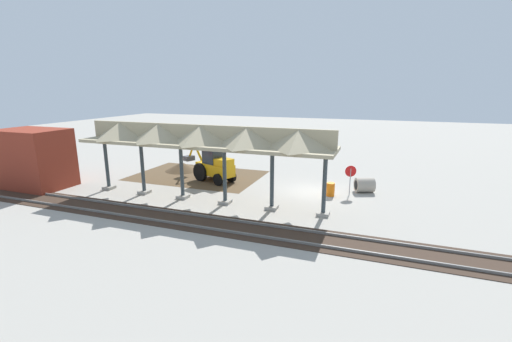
# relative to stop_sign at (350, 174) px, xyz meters

# --- Properties ---
(ground_plane) EXTENTS (120.00, 120.00, 0.00)m
(ground_plane) POSITION_rel_stop_sign_xyz_m (2.49, 0.20, -1.45)
(ground_plane) COLOR #9E998E
(dirt_work_zone) EXTENTS (10.37, 7.00, 0.01)m
(dirt_work_zone) POSITION_rel_stop_sign_xyz_m (12.35, -1.08, -1.45)
(dirt_work_zone) COLOR brown
(dirt_work_zone) RESTS_ON ground
(platform_canopy) EXTENTS (16.60, 3.20, 4.90)m
(platform_canopy) POSITION_rel_stop_sign_xyz_m (8.74, 4.53, 2.70)
(platform_canopy) COLOR #9E998E
(platform_canopy) RESTS_ON ground
(rail_tracks) EXTENTS (60.00, 2.58, 0.15)m
(rail_tracks) POSITION_rel_stop_sign_xyz_m (2.49, 7.91, -1.42)
(rail_tracks) COLOR slate
(rail_tracks) RESTS_ON ground
(stop_sign) EXTENTS (0.72, 0.31, 2.03)m
(stop_sign) POSITION_rel_stop_sign_xyz_m (0.00, 0.00, 0.00)
(stop_sign) COLOR gray
(stop_sign) RESTS_ON ground
(backhoe) EXTENTS (5.20, 3.06, 2.82)m
(backhoe) POSITION_rel_stop_sign_xyz_m (10.30, -0.06, -0.19)
(backhoe) COLOR orange
(backhoe) RESTS_ON ground
(dirt_mound) EXTENTS (5.88, 5.88, 1.52)m
(dirt_mound) POSITION_rel_stop_sign_xyz_m (14.54, -2.15, -1.45)
(dirt_mound) COLOR brown
(dirt_mound) RESTS_ON ground
(concrete_pipe) EXTENTS (1.52, 1.41, 1.02)m
(concrete_pipe) POSITION_rel_stop_sign_xyz_m (-0.92, -1.00, -0.94)
(concrete_pipe) COLOR #9E9384
(concrete_pipe) RESTS_ON ground
(brick_utility_building) EXTENTS (4.77, 3.22, 4.24)m
(brick_utility_building) POSITION_rel_stop_sign_xyz_m (21.78, 5.85, 0.67)
(brick_utility_building) COLOR maroon
(brick_utility_building) RESTS_ON ground
(traffic_barrel) EXTENTS (0.56, 0.56, 0.90)m
(traffic_barrel) POSITION_rel_stop_sign_xyz_m (1.19, 0.69, -1.00)
(traffic_barrel) COLOR orange
(traffic_barrel) RESTS_ON ground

